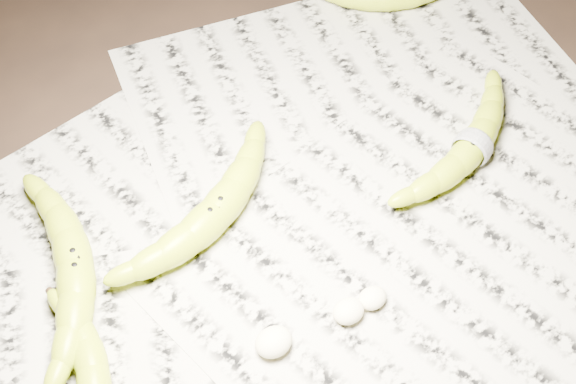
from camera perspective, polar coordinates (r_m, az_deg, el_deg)
ground at (r=0.88m, az=-1.52°, el=-2.29°), size 3.00×3.00×0.00m
newspaper_patch at (r=0.86m, az=0.66°, el=-2.93°), size 0.90×0.70×0.01m
banana_left_a at (r=0.84m, az=-14.96°, el=-5.11°), size 0.13×0.24×0.04m
banana_left_b at (r=0.78m, az=-13.77°, el=-12.25°), size 0.10×0.17×0.03m
banana_center at (r=0.85m, az=-5.24°, el=-1.41°), size 0.23×0.14×0.04m
banana_taped at (r=0.93m, az=13.01°, el=3.24°), size 0.22×0.13×0.04m
measuring_tape at (r=0.93m, az=13.01°, el=3.24°), size 0.02×0.04×0.05m
flesh_chunk_a at (r=0.78m, az=-1.03°, el=-10.48°), size 0.04×0.03×0.02m
flesh_chunk_b at (r=0.80m, az=4.34°, el=-8.31°), size 0.03×0.03×0.02m
flesh_chunk_c at (r=0.81m, az=6.05°, el=-7.37°), size 0.03×0.03×0.02m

